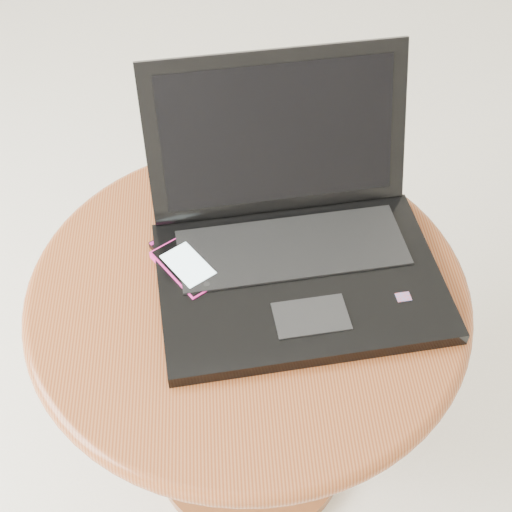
{
  "coord_description": "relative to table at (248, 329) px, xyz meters",
  "views": [
    {
      "loc": [
        -0.08,
        -0.68,
        1.18
      ],
      "look_at": [
        -0.04,
        -0.09,
        0.53
      ],
      "focal_mm": 49.26,
      "sensor_mm": 36.0,
      "label": 1
    }
  ],
  "objects": [
    {
      "name": "phone_pink",
      "position": [
        -0.08,
        0.02,
        0.12
      ],
      "size": [
        0.1,
        0.12,
        0.01
      ],
      "color": "#D81F81",
      "rests_on": "phone_black"
    },
    {
      "name": "phone_black",
      "position": [
        -0.08,
        0.05,
        0.11
      ],
      "size": [
        0.11,
        0.12,
        0.01
      ],
      "color": "black",
      "rests_on": "table"
    },
    {
      "name": "table",
      "position": [
        0.0,
        0.0,
        0.0
      ],
      "size": [
        0.59,
        0.59,
        0.47
      ],
      "color": "brown",
      "rests_on": "ground"
    },
    {
      "name": "laptop",
      "position": [
        0.06,
        0.04,
        0.14
      ],
      "size": [
        0.39,
        0.37,
        0.23
      ],
      "color": "black",
      "rests_on": "table"
    }
  ]
}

